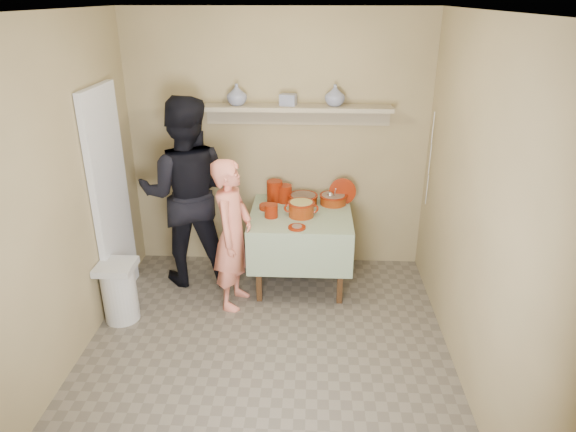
# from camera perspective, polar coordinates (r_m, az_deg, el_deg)

# --- Properties ---
(ground) EXTENTS (3.50, 3.50, 0.00)m
(ground) POSITION_cam_1_polar(r_m,az_deg,el_deg) (4.25, -2.60, -15.92)
(ground) COLOR #695F52
(ground) RESTS_ON ground
(tile_panel) EXTENTS (0.06, 0.70, 2.00)m
(tile_panel) POSITION_cam_1_polar(r_m,az_deg,el_deg) (4.89, -19.07, 1.83)
(tile_panel) COLOR silver
(tile_panel) RESTS_ON ground
(plate_stack_a) EXTENTS (0.16, 0.16, 0.21)m
(plate_stack_a) POSITION_cam_1_polar(r_m,az_deg,el_deg) (5.19, -1.49, 2.80)
(plate_stack_a) COLOR maroon
(plate_stack_a) RESTS_ON serving_table
(plate_stack_b) EXTENTS (0.15, 0.15, 0.18)m
(plate_stack_b) POSITION_cam_1_polar(r_m,az_deg,el_deg) (5.17, -0.38, 2.50)
(plate_stack_b) COLOR maroon
(plate_stack_b) RESTS_ON serving_table
(bowl_stack) EXTENTS (0.13, 0.13, 0.13)m
(bowl_stack) POSITION_cam_1_polar(r_m,az_deg,el_deg) (4.82, -1.88, 0.58)
(bowl_stack) COLOR maroon
(bowl_stack) RESTS_ON serving_table
(empty_bowl) EXTENTS (0.15, 0.15, 0.04)m
(empty_bowl) POSITION_cam_1_polar(r_m,az_deg,el_deg) (5.02, -2.36, 1.03)
(empty_bowl) COLOR maroon
(empty_bowl) RESTS_ON serving_table
(propped_lid) EXTENTS (0.27, 0.07, 0.27)m
(propped_lid) POSITION_cam_1_polar(r_m,az_deg,el_deg) (5.16, 6.06, 2.73)
(propped_lid) COLOR maroon
(propped_lid) RESTS_ON serving_table
(vase_right) EXTENTS (0.25, 0.25, 0.20)m
(vase_right) POSITION_cam_1_polar(r_m,az_deg,el_deg) (4.99, 5.24, 13.22)
(vase_right) COLOR navy
(vase_right) RESTS_ON wall_shelf
(vase_left) EXTENTS (0.23, 0.23, 0.20)m
(vase_left) POSITION_cam_1_polar(r_m,az_deg,el_deg) (5.02, -5.71, 13.28)
(vase_left) COLOR navy
(vase_left) RESTS_ON wall_shelf
(ceramic_box) EXTENTS (0.17, 0.14, 0.11)m
(ceramic_box) POSITION_cam_1_polar(r_m,az_deg,el_deg) (4.99, 0.03, 12.79)
(ceramic_box) COLOR navy
(ceramic_box) RESTS_ON wall_shelf
(person_cook) EXTENTS (0.43, 0.57, 1.42)m
(person_cook) POSITION_cam_1_polar(r_m,az_deg,el_deg) (4.64, -6.16, -2.09)
(person_cook) COLOR #F18068
(person_cook) RESTS_ON ground
(person_helper) EXTENTS (0.98, 0.80, 1.87)m
(person_helper) POSITION_cam_1_polar(r_m,az_deg,el_deg) (5.05, -11.24, 2.55)
(person_helper) COLOR black
(person_helper) RESTS_ON ground
(room_shell) EXTENTS (3.04, 3.54, 2.62)m
(room_shell) POSITION_cam_1_polar(r_m,az_deg,el_deg) (3.46, -3.08, 5.15)
(room_shell) COLOR tan
(room_shell) RESTS_ON ground
(serving_table) EXTENTS (0.97, 0.97, 0.76)m
(serving_table) POSITION_cam_1_polar(r_m,az_deg,el_deg) (5.00, 1.44, -0.85)
(serving_table) COLOR #4C2D16
(serving_table) RESTS_ON ground
(cazuela_meat_a) EXTENTS (0.30, 0.30, 0.10)m
(cazuela_meat_a) POSITION_cam_1_polar(r_m,az_deg,el_deg) (5.13, 1.69, 1.96)
(cazuela_meat_a) COLOR #6C1D02
(cazuela_meat_a) RESTS_ON serving_table
(cazuela_meat_b) EXTENTS (0.28, 0.28, 0.10)m
(cazuela_meat_b) POSITION_cam_1_polar(r_m,az_deg,el_deg) (5.14, 5.04, 1.95)
(cazuela_meat_b) COLOR #6C1D02
(cazuela_meat_b) RESTS_ON serving_table
(ladle) EXTENTS (0.08, 0.26, 0.19)m
(ladle) POSITION_cam_1_polar(r_m,az_deg,el_deg) (5.09, 4.76, 2.37)
(ladle) COLOR silver
(ladle) RESTS_ON cazuela_meat_b
(cazuela_rice) EXTENTS (0.33, 0.25, 0.14)m
(cazuela_rice) POSITION_cam_1_polar(r_m,az_deg,el_deg) (4.84, 1.49, 0.93)
(cazuela_rice) COLOR #6C1D02
(cazuela_rice) RESTS_ON serving_table
(front_plate) EXTENTS (0.16, 0.16, 0.03)m
(front_plate) POSITION_cam_1_polar(r_m,az_deg,el_deg) (4.61, 1.00, -1.25)
(front_plate) COLOR maroon
(front_plate) RESTS_ON serving_table
(wall_shelf) EXTENTS (1.80, 0.25, 0.21)m
(wall_shelf) POSITION_cam_1_polar(r_m,az_deg,el_deg) (5.03, 1.08, 11.71)
(wall_shelf) COLOR tan
(wall_shelf) RESTS_ON room_shell
(trash_bin) EXTENTS (0.32, 0.32, 0.56)m
(trash_bin) POSITION_cam_1_polar(r_m,az_deg,el_deg) (4.81, -18.22, -7.95)
(trash_bin) COLOR silver
(trash_bin) RESTS_ON ground
(electrical_cord) EXTENTS (0.01, 0.05, 0.90)m
(electrical_cord) POSITION_cam_1_polar(r_m,az_deg,el_deg) (5.09, 15.50, 6.09)
(electrical_cord) COLOR silver
(electrical_cord) RESTS_ON wall_shelf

